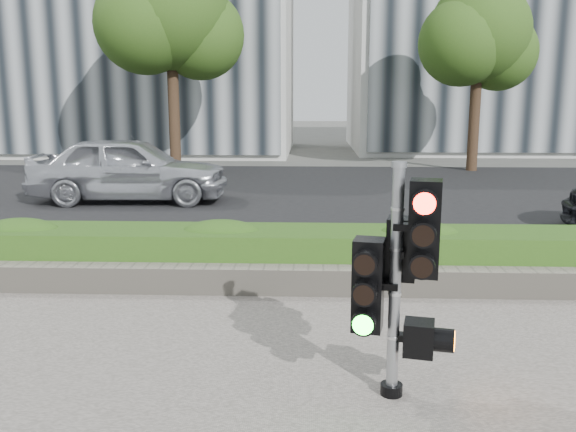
# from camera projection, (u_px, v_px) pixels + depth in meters

# --- Properties ---
(ground) EXTENTS (120.00, 120.00, 0.00)m
(ground) POSITION_uv_depth(u_px,v_px,m) (307.00, 358.00, 5.91)
(ground) COLOR #51514C
(ground) RESTS_ON ground
(road) EXTENTS (60.00, 13.00, 0.02)m
(road) POSITION_uv_depth(u_px,v_px,m) (311.00, 195.00, 15.72)
(road) COLOR black
(road) RESTS_ON ground
(curb) EXTENTS (60.00, 0.25, 0.12)m
(curb) POSITION_uv_depth(u_px,v_px,m) (309.00, 264.00, 8.99)
(curb) COLOR gray
(curb) RESTS_ON ground
(stone_wall) EXTENTS (12.00, 0.32, 0.34)m
(stone_wall) POSITION_uv_depth(u_px,v_px,m) (308.00, 280.00, 7.74)
(stone_wall) COLOR gray
(stone_wall) RESTS_ON sidewalk
(hedge) EXTENTS (12.00, 1.00, 0.68)m
(hedge) POSITION_uv_depth(u_px,v_px,m) (309.00, 254.00, 8.34)
(hedge) COLOR #59902C
(hedge) RESTS_ON sidewalk
(building_right) EXTENTS (18.00, 10.00, 12.00)m
(building_right) POSITION_uv_depth(u_px,v_px,m) (545.00, 22.00, 28.85)
(building_right) COLOR #B7B7B2
(building_right) RESTS_ON ground
(tree_left) EXTENTS (4.61, 4.03, 7.34)m
(tree_left) POSITION_uv_depth(u_px,v_px,m) (170.00, 16.00, 19.40)
(tree_left) COLOR black
(tree_left) RESTS_ON ground
(tree_right) EXTENTS (4.10, 3.58, 6.53)m
(tree_right) POSITION_uv_depth(u_px,v_px,m) (478.00, 36.00, 20.09)
(tree_right) COLOR black
(tree_right) RESTS_ON ground
(traffic_signal) EXTENTS (0.71, 0.57, 1.96)m
(traffic_signal) POSITION_uv_depth(u_px,v_px,m) (399.00, 269.00, 4.93)
(traffic_signal) COLOR black
(traffic_signal) RESTS_ON sidewalk
(car_silver) EXTENTS (4.71, 2.07, 1.58)m
(car_silver) POSITION_uv_depth(u_px,v_px,m) (130.00, 169.00, 14.54)
(car_silver) COLOR silver
(car_silver) RESTS_ON road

